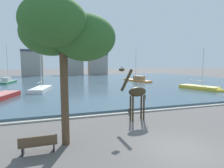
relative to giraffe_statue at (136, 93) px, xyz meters
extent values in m
plane|color=#605B59|center=(-0.01, -5.16, -2.17)|extent=(300.00, 300.00, 0.00)
cube|color=#3D5666|center=(-0.01, 29.47, -2.02)|extent=(81.55, 54.41, 0.31)
cube|color=#ADA89E|center=(-0.01, 2.02, -2.11)|extent=(81.55, 0.50, 0.12)
cylinder|color=#382B19|center=(-0.35, -0.22, -1.19)|extent=(0.14, 0.14, 1.97)
cylinder|color=#382B19|center=(-0.38, 0.15, -1.19)|extent=(0.14, 0.14, 1.97)
cylinder|color=#382B19|center=(0.64, -0.13, -1.19)|extent=(0.14, 0.14, 1.97)
cylinder|color=#382B19|center=(0.60, 0.24, -1.19)|extent=(0.14, 0.14, 1.97)
ellipsoid|color=#382B19|center=(0.13, 0.01, 0.08)|extent=(1.57, 0.72, 0.75)
cylinder|color=#382B19|center=(-0.82, -0.08, 1.02)|extent=(1.05, 0.31, 1.68)
ellipsoid|color=#382B19|center=(-1.24, -0.12, 1.81)|extent=(0.49, 0.29, 0.25)
cone|color=#382B19|center=(-1.24, -0.18, 2.01)|extent=(0.05, 0.05, 0.14)
cone|color=#382B19|center=(-1.25, -0.06, 2.01)|extent=(0.05, 0.05, 0.14)
cylinder|color=#382B19|center=(0.85, 0.08, -0.23)|extent=(0.21, 0.06, 0.80)
cube|color=white|center=(-7.98, 16.56, -1.77)|extent=(3.22, 6.35, 0.81)
ellipsoid|color=white|center=(-7.40, 19.38, -1.77)|extent=(2.23, 2.45, 0.77)
cube|color=silver|center=(-7.98, 16.56, -1.34)|extent=(3.15, 6.22, 0.06)
cylinder|color=silver|center=(-7.89, 17.01, 2.51)|extent=(0.12, 0.12, 7.74)
cylinder|color=silver|center=(-8.10, 15.97, -0.47)|extent=(0.50, 2.09, 0.08)
cube|color=gold|center=(16.58, 10.94, -1.78)|extent=(4.10, 6.40, 0.79)
ellipsoid|color=gold|center=(17.47, 8.25, -1.78)|extent=(2.66, 2.65, 0.75)
cube|color=#DFCD77|center=(16.58, 10.94, -1.35)|extent=(4.02, 6.27, 0.06)
cylinder|color=silver|center=(16.72, 10.52, 1.68)|extent=(0.12, 0.12, 6.12)
cylinder|color=silver|center=(16.39, 11.51, -0.48)|extent=(0.73, 2.01, 0.08)
cube|color=#236B42|center=(-15.62, 31.32, -1.86)|extent=(2.71, 6.24, 0.62)
ellipsoid|color=#236B42|center=(-15.17, 34.15, -1.86)|extent=(1.92, 2.34, 0.59)
cube|color=gray|center=(-15.62, 31.32, -1.53)|extent=(2.66, 6.12, 0.06)
cube|color=silver|center=(-15.69, 30.87, -1.06)|extent=(1.57, 2.28, 0.88)
cylinder|color=silver|center=(-15.55, 31.76, 2.47)|extent=(0.12, 0.12, 8.06)
cylinder|color=silver|center=(-15.71, 30.72, -0.66)|extent=(0.41, 2.10, 0.08)
cube|color=orange|center=(12.84, 26.33, -1.88)|extent=(3.88, 8.42, 0.58)
ellipsoid|color=orange|center=(11.79, 30.10, -1.88)|extent=(2.27, 3.20, 0.55)
cube|color=#E2A56E|center=(12.84, 26.33, -1.56)|extent=(3.80, 8.25, 0.06)
cube|color=#9E7047|center=(13.01, 25.73, -1.05)|extent=(1.94, 3.11, 0.97)
cylinder|color=silver|center=(12.67, 26.92, 2.24)|extent=(0.12, 0.12, 7.66)
cylinder|color=silver|center=(13.06, 25.53, -0.69)|extent=(0.85, 2.81, 0.08)
ellipsoid|color=red|center=(-11.42, 13.98, -1.76)|extent=(2.68, 3.27, 0.80)
cylinder|color=brown|center=(-5.52, -2.73, 0.32)|extent=(0.42, 0.42, 4.99)
ellipsoid|color=#2D6028|center=(-5.52, -2.73, 3.98)|extent=(2.72, 2.72, 2.04)
ellipsoid|color=#2D6028|center=(-4.39, -2.69, 3.65)|extent=(3.36, 3.36, 2.52)
ellipsoid|color=#2D6028|center=(-6.10, -1.87, 3.93)|extent=(3.32, 3.32, 2.49)
ellipsoid|color=#2D6028|center=(-5.95, -3.63, 4.19)|extent=(3.09, 3.09, 2.32)
cylinder|color=#232326|center=(0.30, 1.87, -1.92)|extent=(0.24, 0.24, 0.50)
cube|color=brown|center=(-6.88, -3.33, -1.72)|extent=(1.80, 0.44, 0.08)
cube|color=brown|center=(-6.88, -3.52, -1.47)|extent=(1.80, 0.06, 0.44)
cube|color=black|center=(-7.60, -3.33, -1.95)|extent=(0.08, 0.40, 0.45)
cube|color=black|center=(-6.16, -3.33, -1.95)|extent=(0.08, 0.40, 0.45)
cube|color=gray|center=(-13.06, 58.90, 2.11)|extent=(6.88, 7.83, 8.57)
cube|color=#42424C|center=(-13.06, 58.90, 6.80)|extent=(7.02, 7.98, 0.80)
cube|color=gray|center=(1.36, 60.55, 2.05)|extent=(7.38, 5.91, 8.45)
cube|color=brown|center=(1.36, 60.55, 6.68)|extent=(7.53, 6.03, 0.80)
cube|color=gray|center=(11.16, 59.94, 1.68)|extent=(7.03, 5.89, 7.71)
cube|color=#42424C|center=(11.16, 59.94, 5.94)|extent=(7.17, 6.01, 0.80)
camera|label=1|loc=(-6.03, -12.64, 2.25)|focal=29.01mm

